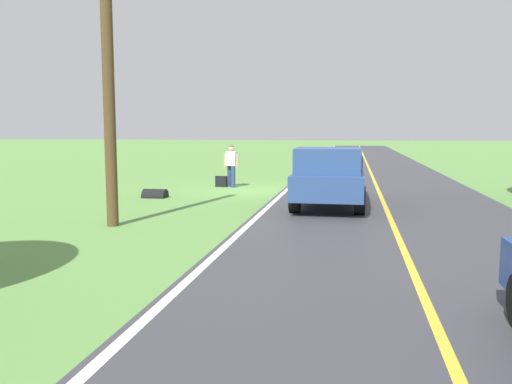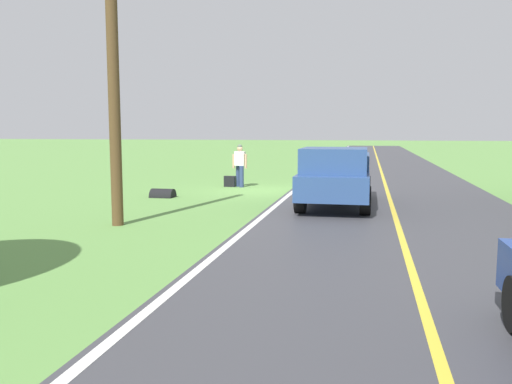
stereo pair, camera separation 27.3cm
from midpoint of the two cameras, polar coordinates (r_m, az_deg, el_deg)
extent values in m
plane|color=#609347|center=(20.51, 0.93, 0.16)|extent=(200.00, 200.00, 0.00)
cube|color=#3D3D42|center=(20.16, 14.39, -0.16)|extent=(7.39, 120.00, 0.00)
cube|color=silver|center=(20.31, 4.43, 0.09)|extent=(0.16, 117.60, 0.00)
cube|color=gold|center=(20.16, 14.39, -0.15)|extent=(0.14, 117.60, 0.00)
cylinder|color=navy|center=(21.62, -1.20, 1.67)|extent=(0.18, 0.18, 0.88)
cylinder|color=navy|center=(21.91, -1.58, 1.74)|extent=(0.18, 0.18, 0.88)
cube|color=white|center=(21.71, -1.39, 3.62)|extent=(0.41, 0.28, 0.58)
sphere|color=tan|center=(21.70, -1.40, 4.69)|extent=(0.23, 0.23, 0.23)
sphere|color=#4C564C|center=(21.69, -1.40, 4.89)|extent=(0.20, 0.20, 0.20)
cube|color=#591E19|center=(21.90, -1.25, 3.73)|extent=(0.33, 0.22, 0.44)
cylinder|color=tan|center=(21.63, -0.75, 3.32)|extent=(0.10, 0.10, 0.58)
cylinder|color=tan|center=(21.78, -2.07, 3.34)|extent=(0.10, 0.10, 0.58)
cube|color=black|center=(21.86, -2.48, 1.15)|extent=(0.47, 0.22, 0.45)
cube|color=#2D4C84|center=(16.66, 9.09, 1.15)|extent=(2.01, 5.40, 0.70)
cube|color=#2D4C84|center=(15.42, 8.93, 3.36)|extent=(1.85, 2.16, 0.72)
cube|color=black|center=(15.42, 8.93, 3.63)|extent=(1.68, 1.30, 0.43)
cube|color=#2D4C84|center=(17.68, 12.34, 3.27)|extent=(0.11, 3.02, 0.45)
cube|color=#2D4C84|center=(17.76, 6.25, 3.40)|extent=(0.11, 3.02, 0.45)
cube|color=#2D4C84|center=(19.20, 9.49, 3.59)|extent=(1.84, 0.10, 0.45)
cylinder|color=black|center=(14.95, 12.19, -0.90)|extent=(0.30, 0.80, 0.80)
cylinder|color=black|center=(15.04, 5.32, -0.73)|extent=(0.30, 0.80, 0.80)
cylinder|color=black|center=(18.22, 12.13, 0.45)|extent=(0.30, 0.80, 0.80)
cylinder|color=black|center=(18.30, 6.48, 0.59)|extent=(0.30, 0.80, 0.80)
cylinder|color=brown|center=(13.37, -14.54, 13.11)|extent=(0.28, 0.28, 7.76)
cylinder|color=black|center=(18.73, -9.58, -0.56)|extent=(0.80, 0.60, 0.60)
camera|label=1|loc=(0.14, -89.18, 0.10)|focal=37.20mm
camera|label=2|loc=(0.14, 90.82, -0.10)|focal=37.20mm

